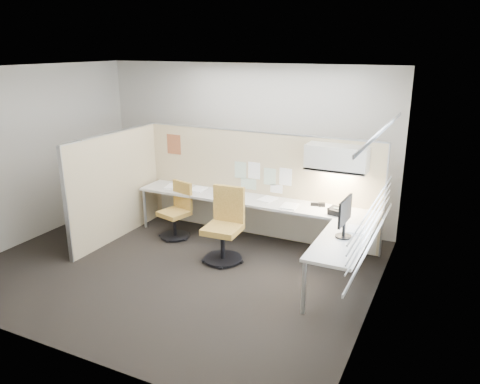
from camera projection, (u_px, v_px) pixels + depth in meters
The scene contains 27 objects.
floor at pixel (179, 265), 6.87m from camera, with size 5.50×4.50×0.01m, color black.
ceiling at pixel (171, 68), 6.03m from camera, with size 5.50×4.50×0.01m, color white.
wall_back at pixel (244, 144), 8.38m from camera, with size 5.50×0.02×2.80m, color beige.
wall_front at pixel (47, 228), 4.51m from camera, with size 5.50×0.02×2.80m, color beige.
wall_left at pixel (32, 154), 7.58m from camera, with size 0.02×4.50×2.80m, color beige.
wall_right at pixel (379, 201), 5.31m from camera, with size 0.02×4.50×2.80m, color beige.
window_pane at pixel (378, 188), 5.28m from camera, with size 0.01×2.80×1.30m, color #94A0AC.
partition_back at pixel (258, 185), 7.75m from camera, with size 4.10×0.06×1.75m, color #C7B28A.
partition_left at pixel (116, 186), 7.65m from camera, with size 0.06×2.20×1.75m, color #C7B28A.
desk at pixel (268, 212), 7.27m from camera, with size 4.00×2.07×0.73m.
overhead_bin at pixel (337, 158), 6.83m from camera, with size 0.90×0.36×0.38m, color beige.
task_light_strip at pixel (336, 172), 6.89m from camera, with size 0.60×0.06×0.02m, color #FFEABF.
pinned_papers at pixel (261, 177), 7.64m from camera, with size 1.01×0.00×0.47m.
poster at pixel (174, 144), 8.22m from camera, with size 0.28×0.00×0.35m, color orange.
chair_left at pixel (177, 212), 7.78m from camera, with size 0.53×0.54×0.92m.
chair_right at pixel (225, 227), 6.92m from camera, with size 0.57×0.58×1.09m.
monitor at pixel (345, 215), 5.91m from camera, with size 0.21×0.50×0.52m.
phone at pixel (336, 211), 6.80m from camera, with size 0.24×0.23×0.12m.
stapler at pixel (315, 204), 7.17m from camera, with size 0.14×0.04×0.05m, color black.
tape_dispenser at pixel (322, 205), 7.13m from camera, with size 0.10×0.06×0.06m, color black.
coat_hook at pixel (76, 163), 6.89m from camera, with size 0.18×0.42×1.29m.
paper_stack_0 at pixel (173, 187), 8.10m from camera, with size 0.23×0.30×0.03m, color white.
paper_stack_1 at pixel (198, 189), 7.97m from camera, with size 0.23×0.30×0.02m, color white.
paper_stack_2 at pixel (233, 196), 7.59m from camera, with size 0.23×0.30×0.04m, color white.
paper_stack_3 at pixel (268, 199), 7.47m from camera, with size 0.23×0.30×0.01m, color white.
paper_stack_4 at pixel (290, 206), 7.13m from camera, with size 0.23×0.30×0.02m, color white.
paper_stack_5 at pixel (356, 230), 6.22m from camera, with size 0.23×0.30×0.02m, color white.
Camera 1 is at (3.51, -5.23, 3.09)m, focal length 35.00 mm.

